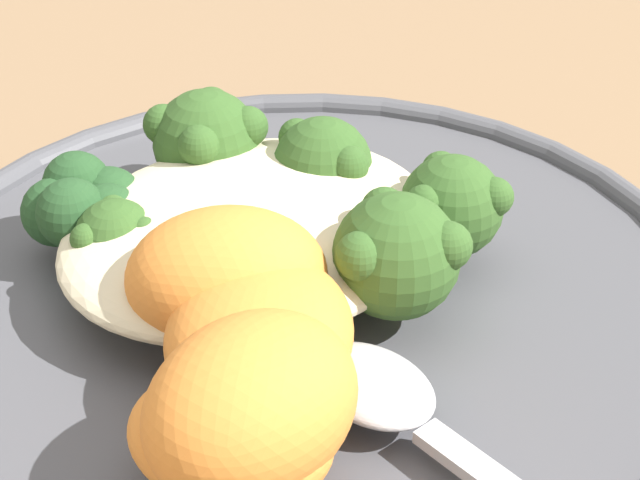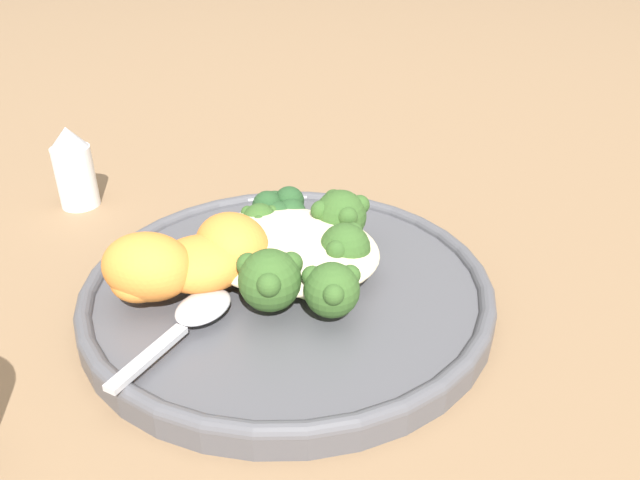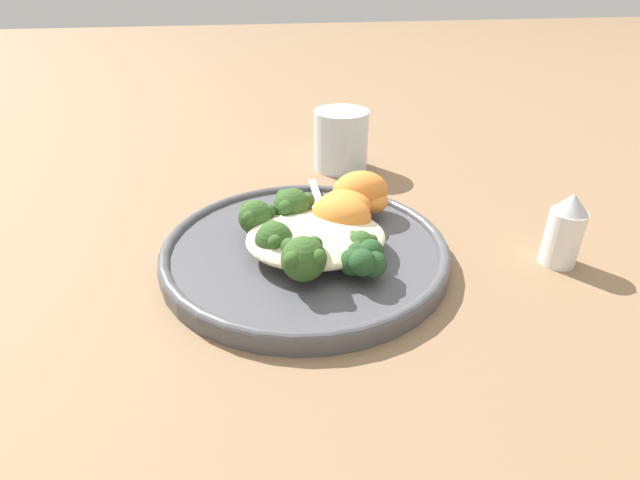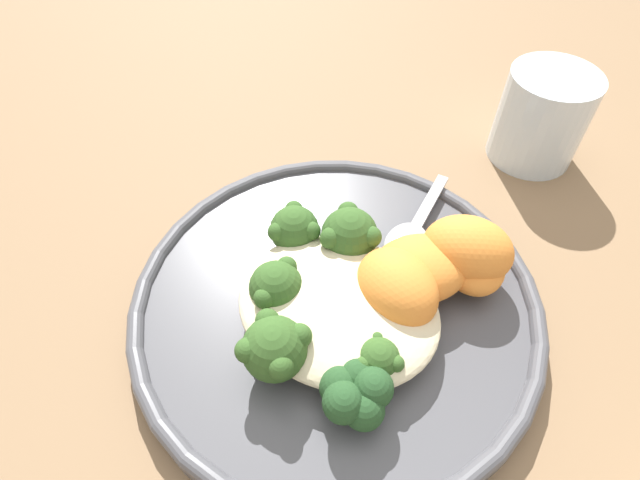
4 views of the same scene
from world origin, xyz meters
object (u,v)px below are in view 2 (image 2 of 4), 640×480
at_px(quinoa_mound, 288,248).
at_px(broccoli_stalk_1, 312,283).
at_px(sweet_potato_chunk_2, 144,274).
at_px(salt_shaker, 74,168).
at_px(plate, 291,286).
at_px(sweet_potato_chunk_0, 203,263).
at_px(kale_tuft, 280,208).
at_px(broccoli_stalk_3, 325,224).
at_px(sweet_potato_chunk_3, 232,244).
at_px(sweet_potato_chunk_1, 148,267).
at_px(spoon, 195,314).
at_px(broccoli_stalk_2, 329,251).
at_px(broccoli_stalk_4, 258,232).
at_px(broccoli_stalk_0, 268,278).

relative_size(quinoa_mound, broccoli_stalk_1, 1.24).
relative_size(sweet_potato_chunk_2, salt_shaker, 0.73).
height_order(plate, sweet_potato_chunk_2, sweet_potato_chunk_2).
xyz_separation_m(sweet_potato_chunk_0, kale_tuft, (0.00, 0.10, -0.00)).
bearing_deg(broccoli_stalk_3, salt_shaker, 119.02).
distance_m(sweet_potato_chunk_3, salt_shaker, 0.22).
distance_m(sweet_potato_chunk_1, kale_tuft, 0.13).
distance_m(sweet_potato_chunk_0, spoon, 0.04).
relative_size(quinoa_mound, broccoli_stalk_3, 1.21).
xyz_separation_m(sweet_potato_chunk_0, sweet_potato_chunk_1, (-0.02, -0.03, 0.01)).
bearing_deg(salt_shaker, sweet_potato_chunk_0, -21.69).
bearing_deg(sweet_potato_chunk_3, salt_shaker, 165.06).
relative_size(broccoli_stalk_2, broccoli_stalk_4, 1.17).
distance_m(broccoli_stalk_0, broccoli_stalk_4, 0.08).
relative_size(broccoli_stalk_4, sweet_potato_chunk_3, 1.18).
bearing_deg(broccoli_stalk_1, broccoli_stalk_0, -134.77).
distance_m(plate, broccoli_stalk_2, 0.04).
distance_m(broccoli_stalk_3, salt_shaker, 0.26).
bearing_deg(sweet_potato_chunk_0, broccoli_stalk_3, 60.53).
bearing_deg(sweet_potato_chunk_3, broccoli_stalk_1, -8.18).
distance_m(broccoli_stalk_1, sweet_potato_chunk_0, 0.08).
distance_m(broccoli_stalk_0, sweet_potato_chunk_3, 0.05).
distance_m(sweet_potato_chunk_0, sweet_potato_chunk_1, 0.04).
relative_size(broccoli_stalk_4, kale_tuft, 1.68).
relative_size(broccoli_stalk_4, sweet_potato_chunk_1, 1.17).
distance_m(broccoli_stalk_4, salt_shaker, 0.22).
height_order(quinoa_mound, sweet_potato_chunk_0, sweet_potato_chunk_0).
xyz_separation_m(sweet_potato_chunk_0, sweet_potato_chunk_2, (-0.03, -0.03, -0.00)).
distance_m(plate, sweet_potato_chunk_0, 0.07).
height_order(broccoli_stalk_1, broccoli_stalk_2, same).
bearing_deg(sweet_potato_chunk_2, broccoli_stalk_0, 17.82).
height_order(kale_tuft, spoon, kale_tuft).
relative_size(kale_tuft, salt_shaker, 0.57).
bearing_deg(sweet_potato_chunk_2, plate, 39.69).
bearing_deg(plate, sweet_potato_chunk_2, -140.31).
relative_size(plate, sweet_potato_chunk_2, 5.17).
distance_m(broccoli_stalk_1, kale_tuft, 0.11).
xyz_separation_m(sweet_potato_chunk_3, spoon, (0.01, -0.06, -0.02)).
relative_size(broccoli_stalk_2, salt_shaker, 1.12).
xyz_separation_m(broccoli_stalk_4, sweet_potato_chunk_2, (-0.04, -0.09, 0.00)).
bearing_deg(broccoli_stalk_2, sweet_potato_chunk_0, -167.24).
bearing_deg(sweet_potato_chunk_0, broccoli_stalk_2, 38.74).
bearing_deg(kale_tuft, sweet_potato_chunk_1, -101.80).
distance_m(quinoa_mound, salt_shaker, 0.25).
bearing_deg(broccoli_stalk_2, quinoa_mound, 162.36).
bearing_deg(broccoli_stalk_1, sweet_potato_chunk_2, -143.10).
xyz_separation_m(broccoli_stalk_4, sweet_potato_chunk_0, (-0.01, -0.06, 0.00)).
height_order(broccoli_stalk_4, sweet_potato_chunk_2, same).
bearing_deg(broccoli_stalk_3, sweet_potato_chunk_3, 173.90).
xyz_separation_m(plate, broccoli_stalk_4, (-0.04, 0.02, 0.02)).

